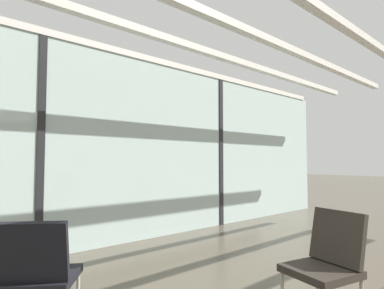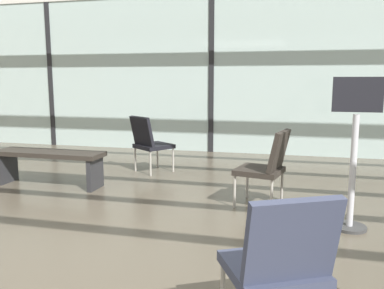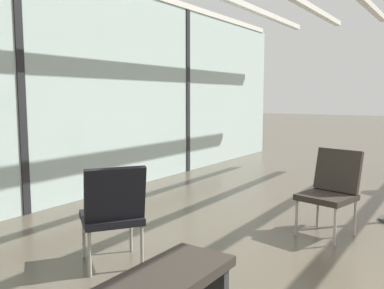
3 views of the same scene
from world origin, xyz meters
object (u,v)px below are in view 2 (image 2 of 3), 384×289
object	(u,v)px
info_sign	(354,159)
lounge_chair_4	(280,260)
parked_airplane	(274,52)
lounge_chair_2	(267,163)
waiting_bench	(49,159)
lounge_chair_1	(149,141)

from	to	relation	value
info_sign	lounge_chair_4	bearing A→B (deg)	-107.36
parked_airplane	lounge_chair_2	size ratio (longest dim) A/B	12.53
parked_airplane	lounge_chair_2	bearing A→B (deg)	-87.40
lounge_chair_2	waiting_bench	distance (m)	2.89
lounge_chair_2	lounge_chair_4	distance (m)	2.45
info_sign	waiting_bench	bearing A→B (deg)	169.20
waiting_bench	info_sign	bearing A→B (deg)	169.89
waiting_bench	info_sign	world-z (taller)	info_sign
lounge_chair_1	info_sign	size ratio (longest dim) A/B	0.60
lounge_chair_2	info_sign	size ratio (longest dim) A/B	0.60
lounge_chair_2	lounge_chair_4	bearing A→B (deg)	18.37
lounge_chair_1	info_sign	bearing A→B (deg)	-177.45
lounge_chair_1	lounge_chair_2	xyz separation A→B (m)	(1.86, -1.27, 0.00)
info_sign	lounge_chair_2	bearing A→B (deg)	148.58
parked_airplane	lounge_chair_1	size ratio (longest dim) A/B	12.53
parked_airplane	waiting_bench	bearing A→B (deg)	-106.68
parked_airplane	lounge_chair_4	size ratio (longest dim) A/B	12.53
lounge_chair_1	info_sign	world-z (taller)	info_sign
lounge_chair_2	info_sign	bearing A→B (deg)	71.83
waiting_bench	info_sign	size ratio (longest dim) A/B	1.04
lounge_chair_1	lounge_chair_2	distance (m)	2.25
lounge_chair_2	lounge_chair_1	bearing A→B (deg)	-111.14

